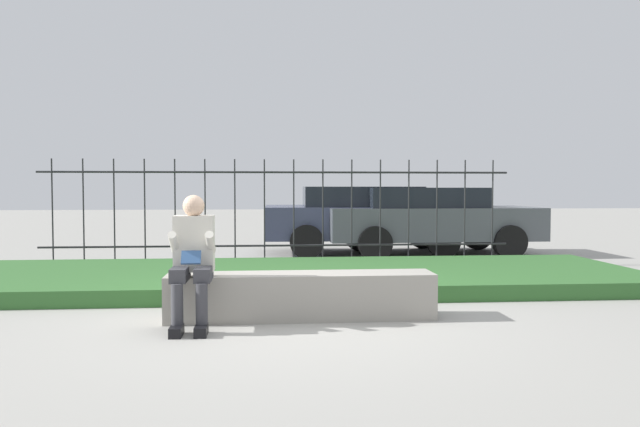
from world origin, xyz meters
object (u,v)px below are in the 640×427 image
stone_bench (301,298)px  person_seated_reader (193,255)px  car_parked_center (367,217)px  car_parked_right (429,218)px

stone_bench → person_seated_reader: person_seated_reader is taller
person_seated_reader → car_parked_center: 6.92m
stone_bench → car_parked_right: size_ratio=0.66×
stone_bench → car_parked_center: 6.33m
person_seated_reader → car_parked_right: 7.13m
person_seated_reader → car_parked_center: size_ratio=0.30×
stone_bench → person_seated_reader: 1.19m
car_parked_right → car_parked_center: car_parked_center is taller
stone_bench → car_parked_right: 6.39m
car_parked_center → stone_bench: bearing=-103.8°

